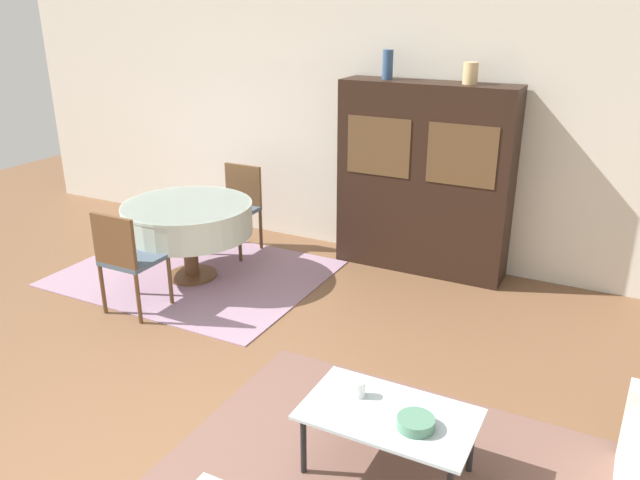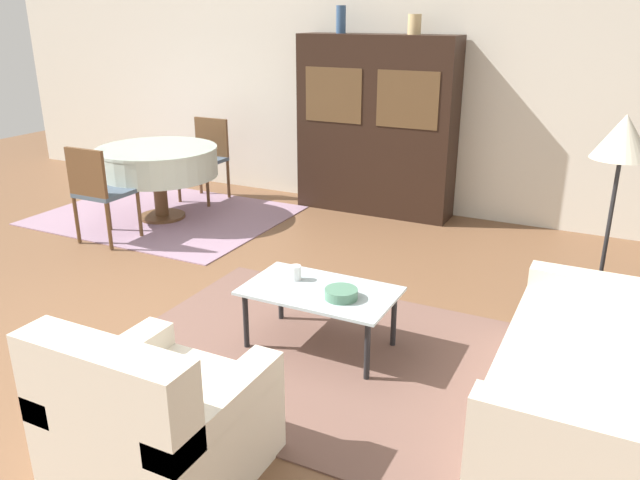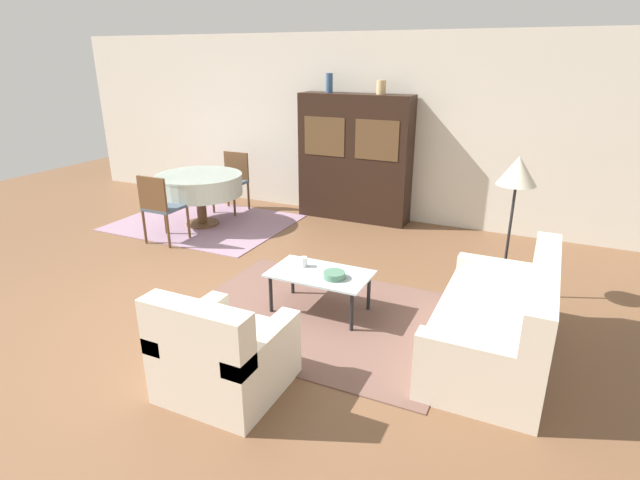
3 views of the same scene
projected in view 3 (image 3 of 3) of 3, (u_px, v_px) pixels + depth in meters
The scene contains 16 objects.
ground_plane at pixel (200, 306), 5.03m from camera, with size 14.00×14.00×0.00m, color brown.
wall_back at pixel (342, 127), 7.64m from camera, with size 10.00×0.06×2.70m.
area_rug at pixel (321, 316), 4.84m from camera, with size 2.55×1.96×0.01m.
dining_rug at pixel (204, 223), 7.52m from camera, with size 2.49×1.93×0.01m.
couch at pixel (499, 325), 4.08m from camera, with size 0.87×1.73×0.87m.
armchair at pixel (222, 355), 3.66m from camera, with size 0.82×0.82×0.84m.
coffee_table at pixel (320, 277), 4.81m from camera, with size 0.97×0.57×0.40m.
display_cabinet at pixel (355, 158), 7.44m from camera, with size 1.69×0.42×1.86m.
dining_table at pixel (199, 185), 7.23m from camera, with size 1.24×1.24×0.75m.
dining_chair_near at pixel (160, 204), 6.55m from camera, with size 0.44×0.44×0.92m.
dining_chair_far at pixel (233, 178), 7.97m from camera, with size 0.44×0.44×0.92m.
floor_lamp at pixel (517, 178), 4.81m from camera, with size 0.38×0.38×1.48m.
cup at pixel (303, 262), 4.92m from camera, with size 0.07×0.07×0.10m.
bowl at pixel (334, 275), 4.66m from camera, with size 0.21×0.21×0.06m.
vase_tall at pixel (329, 83), 7.23m from camera, with size 0.10×0.10×0.27m.
vase_short at pixel (381, 87), 6.93m from camera, with size 0.13×0.13×0.19m.
Camera 3 is at (3.00, -3.54, 2.38)m, focal length 28.00 mm.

